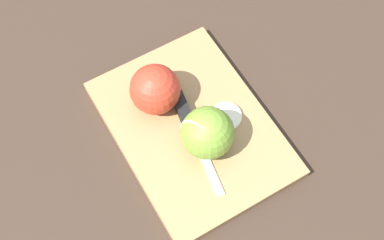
{
  "coord_description": "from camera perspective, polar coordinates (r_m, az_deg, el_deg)",
  "views": [
    {
      "loc": [
        0.31,
        -0.22,
        0.78
      ],
      "look_at": [
        0.0,
        0.0,
        0.04
      ],
      "focal_mm": 50.0,
      "sensor_mm": 36.0,
      "label": 1
    }
  ],
  "objects": [
    {
      "name": "apple_half_right",
      "position": [
        0.8,
        1.38,
        -1.58
      ],
      "size": [
        0.08,
        0.08,
        0.08
      ],
      "rotation": [
        0.0,
        0.0,
        5.06
      ],
      "color": "olive",
      "rests_on": "cutting_board"
    },
    {
      "name": "apple_half_left",
      "position": [
        0.84,
        -3.95,
        3.28
      ],
      "size": [
        0.08,
        0.08,
        0.08
      ],
      "rotation": [
        0.0,
        0.0,
        1.41
      ],
      "color": "red",
      "rests_on": "cutting_board"
    },
    {
      "name": "cutting_board",
      "position": [
        0.86,
        0.0,
        -0.9
      ],
      "size": [
        0.34,
        0.26,
        0.02
      ],
      "color": "#A37A4C",
      "rests_on": "ground_plane"
    },
    {
      "name": "ground_plane",
      "position": [
        0.87,
        0.0,
        -1.17
      ],
      "size": [
        4.0,
        4.0,
        0.0
      ],
      "primitive_type": "plane",
      "color": "#38281E"
    },
    {
      "name": "knife",
      "position": [
        0.85,
        -0.3,
        0.07
      ],
      "size": [
        0.18,
        0.06,
        0.02
      ],
      "rotation": [
        0.0,
        0.0,
        -0.26
      ],
      "color": "silver",
      "rests_on": "cutting_board"
    },
    {
      "name": "apple_slice",
      "position": [
        0.85,
        3.62,
        0.36
      ],
      "size": [
        0.05,
        0.05,
        0.01
      ],
      "color": "#EFE5C6",
      "rests_on": "cutting_board"
    }
  ]
}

